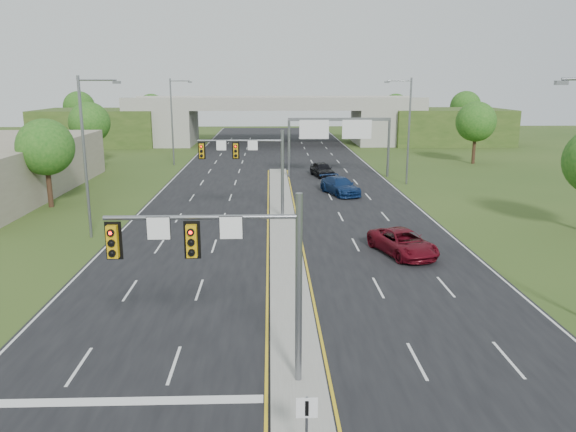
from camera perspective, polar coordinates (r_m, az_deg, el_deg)
The scene contains 22 objects.
ground at distance 21.10m, azimuth 1.05°, elevation -16.65°, with size 240.00×240.00×0.00m, color #2E4619.
road at distance 54.27m, azimuth -0.81°, elevation 2.24°, with size 24.00×160.00×0.02m, color black.
median at distance 42.55m, azimuth -0.50°, elevation -0.79°, with size 2.00×54.00×0.16m, color gray.
lane_markings at distance 48.31m, azimuth -1.39°, elevation 0.85°, with size 23.72×160.00×0.01m.
signal_mast_near at distance 19.12m, azimuth -5.69°, elevation -4.46°, with size 6.62×0.60×7.00m.
signal_mast_far at distance 43.57m, azimuth -3.57°, elevation 5.72°, with size 6.62×0.60×7.00m.
keep_right_sign at distance 16.46m, azimuth 1.91°, elevation -19.99°, with size 0.60×0.13×2.20m.
sign_gantry at distance 63.83m, azimuth 5.09°, elevation 8.62°, with size 11.58×0.44×6.67m.
overpass at distance 98.48m, azimuth -1.31°, elevation 9.38°, with size 80.00×14.00×8.10m.
lightpole_l_mid at distance 40.41m, azimuth -19.74°, elevation 6.32°, with size 2.85×0.25×11.00m.
lightpole_l_far at distance 74.39m, azimuth -11.57°, elevation 9.76°, with size 2.85×0.25×11.00m.
lightpole_r_far at distance 60.11m, azimuth 12.02°, elevation 8.91°, with size 2.85×0.25×11.00m.
tree_l_near at distance 52.13m, azimuth -23.42°, elevation 6.42°, with size 4.80×4.80×7.60m.
tree_l_mid at distance 76.93m, azimuth -19.52°, elevation 8.93°, with size 5.20×5.20×8.12m.
tree_r_mid at distance 78.19m, azimuth 18.56°, elevation 9.07°, with size 5.20×5.20×8.12m.
tree_back_a at distance 118.27m, azimuth -20.45°, elevation 10.35°, with size 6.00×6.00×8.85m.
tree_back_b at distance 114.68m, azimuth -13.68°, elevation 10.57°, with size 5.60×5.60×8.32m.
tree_back_c at distance 115.08m, azimuth 10.87°, elevation 10.72°, with size 5.60×5.60×8.32m.
tree_back_d at distance 118.89m, azimuth 17.58°, elevation 10.58°, with size 6.00×6.00×8.85m.
car_far_a at distance 35.87m, azimuth 11.60°, elevation -2.65°, with size 2.56×5.55×1.54m, color #580813.
car_far_b at distance 54.24m, azimuth 5.32°, elevation 3.07°, with size 2.30×5.65×1.64m, color #0C224D.
car_far_c at distance 64.45m, azimuth 3.50°, elevation 4.75°, with size 1.91×4.76×1.62m, color black.
Camera 1 is at (-0.96, -18.22, 10.59)m, focal length 35.00 mm.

